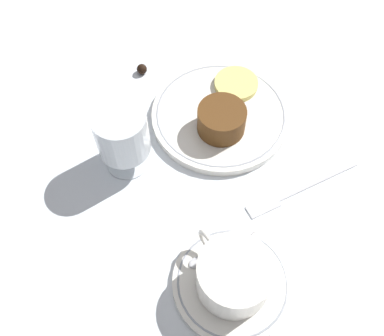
{
  "coord_description": "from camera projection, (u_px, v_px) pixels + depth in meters",
  "views": [
    {
      "loc": [
        -0.35,
        0.28,
        0.6
      ],
      "look_at": [
        -0.07,
        0.08,
        0.04
      ],
      "focal_mm": 42.0,
      "sensor_mm": 36.0,
      "label": 1
    }
  ],
  "objects": [
    {
      "name": "dinner_plate",
      "position": [
        220.0,
        115.0,
        0.75
      ],
      "size": [
        0.23,
        0.23,
        0.01
      ],
      "color": "white",
      "rests_on": "ground_plane"
    },
    {
      "name": "wine_glass",
      "position": [
        122.0,
        136.0,
        0.65
      ],
      "size": [
        0.08,
        0.08,
        0.11
      ],
      "color": "silver",
      "rests_on": "ground_plane"
    },
    {
      "name": "ground_plane",
      "position": [
        206.0,
        126.0,
        0.74
      ],
      "size": [
        3.0,
        3.0,
        0.0
      ],
      "primitive_type": "plane",
      "color": "white"
    },
    {
      "name": "pineapple_slice",
      "position": [
        236.0,
        84.0,
        0.77
      ],
      "size": [
        0.07,
        0.07,
        0.01
      ],
      "color": "#EFE075",
      "rests_on": "dinner_plate"
    },
    {
      "name": "dessert_cake",
      "position": [
        222.0,
        120.0,
        0.71
      ],
      "size": [
        0.08,
        0.08,
        0.04
      ],
      "color": "#563314",
      "rests_on": "dinner_plate"
    },
    {
      "name": "fork",
      "position": [
        292.0,
        193.0,
        0.68
      ],
      "size": [
        0.05,
        0.2,
        0.01
      ],
      "color": "silver",
      "rests_on": "ground_plane"
    },
    {
      "name": "coffee_cup",
      "position": [
        234.0,
        276.0,
        0.57
      ],
      "size": [
        0.12,
        0.1,
        0.06
      ],
      "color": "white",
      "rests_on": "saucer"
    },
    {
      "name": "chocolate_truffle",
      "position": [
        142.0,
        69.0,
        0.8
      ],
      "size": [
        0.02,
        0.02,
        0.02
      ],
      "color": "black",
      "rests_on": "ground_plane"
    },
    {
      "name": "spoon",
      "position": [
        215.0,
        252.0,
        0.62
      ],
      "size": [
        0.02,
        0.11,
        0.0
      ],
      "color": "silver",
      "rests_on": "saucer"
    },
    {
      "name": "saucer",
      "position": [
        232.0,
        282.0,
        0.6
      ],
      "size": [
        0.16,
        0.16,
        0.01
      ],
      "color": "white",
      "rests_on": "ground_plane"
    }
  ]
}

